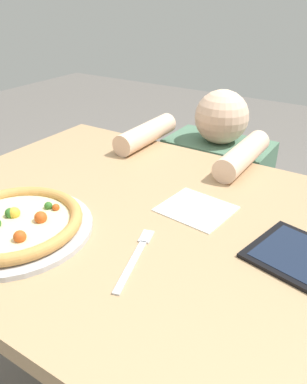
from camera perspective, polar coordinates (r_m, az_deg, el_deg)
dining_table at (r=0.97m, az=-2.45°, el=-9.00°), size 1.11×0.84×0.75m
pizza_near at (r=0.88m, az=-20.22°, el=-4.56°), size 0.34×0.34×0.04m
paper_napkin at (r=0.91m, az=6.43°, el=-2.53°), size 0.17×0.16×0.00m
fork at (r=0.76m, az=-2.63°, el=-9.54°), size 0.08×0.20×0.00m
diner_seated at (r=1.56m, az=8.84°, el=-3.18°), size 0.41×0.52×0.91m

